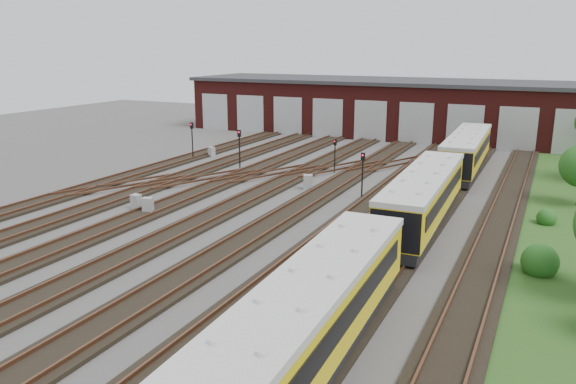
% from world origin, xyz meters
% --- Properties ---
extents(ground, '(120.00, 120.00, 0.00)m').
position_xyz_m(ground, '(0.00, 0.00, 0.00)').
color(ground, '#464341').
rests_on(ground, ground).
extents(track_network, '(30.40, 70.00, 0.33)m').
position_xyz_m(track_network, '(-0.17, 0.59, 0.11)').
color(track_network, black).
rests_on(track_network, ground).
extents(maintenance_shed, '(51.00, 12.50, 6.35)m').
position_xyz_m(maintenance_shed, '(-0.01, 39.97, 3.20)').
color(maintenance_shed, '#501614').
rests_on(maintenance_shed, ground).
extents(metro_train, '(2.94, 46.08, 2.90)m').
position_xyz_m(metro_train, '(10.00, 6.02, 1.81)').
color(metro_train, black).
rests_on(metro_train, ground).
extents(signal_mast_0, '(0.29, 0.27, 3.44)m').
position_xyz_m(signal_mast_0, '(-13.35, 16.71, 2.20)').
color(signal_mast_0, black).
rests_on(signal_mast_0, ground).
extents(signal_mast_1, '(0.32, 0.30, 3.33)m').
position_xyz_m(signal_mast_1, '(-7.53, 15.24, 2.15)').
color(signal_mast_1, black).
rests_on(signal_mast_1, ground).
extents(signal_mast_2, '(0.26, 0.24, 3.21)m').
position_xyz_m(signal_mast_2, '(4.89, 10.47, 2.06)').
color(signal_mast_2, black).
rests_on(signal_mast_2, ground).
extents(signal_mast_3, '(0.27, 0.25, 2.76)m').
position_xyz_m(signal_mast_3, '(0.23, 17.46, 1.78)').
color(signal_mast_3, black).
rests_on(signal_mast_3, ground).
extents(relay_cabinet_0, '(0.75, 0.69, 1.02)m').
position_xyz_m(relay_cabinet_0, '(-6.05, 1.41, 0.51)').
color(relay_cabinet_0, '#9A9C9E').
rests_on(relay_cabinet_0, ground).
extents(relay_cabinet_1, '(0.70, 0.65, 0.94)m').
position_xyz_m(relay_cabinet_1, '(-12.63, 18.71, 0.47)').
color(relay_cabinet_1, '#9A9C9E').
rests_on(relay_cabinet_1, ground).
extents(relay_cabinet_2, '(0.64, 0.55, 0.98)m').
position_xyz_m(relay_cabinet_2, '(-7.33, 1.83, 0.49)').
color(relay_cabinet_2, '#9A9C9E').
rests_on(relay_cabinet_2, ground).
extents(relay_cabinet_3, '(0.81, 0.75, 1.09)m').
position_xyz_m(relay_cabinet_3, '(0.51, 11.32, 0.54)').
color(relay_cabinet_3, '#9A9C9E').
rests_on(relay_cabinet_3, ground).
extents(relay_cabinet_4, '(0.67, 0.58, 1.03)m').
position_xyz_m(relay_cabinet_4, '(9.11, 18.72, 0.52)').
color(relay_cabinet_4, '#9A9C9E').
rests_on(relay_cabinet_4, ground).
extents(bush_0, '(1.68, 1.68, 1.68)m').
position_xyz_m(bush_0, '(16.37, 1.56, 0.84)').
color(bush_0, '#1E4D16').
rests_on(bush_0, ground).
extents(bush_1, '(1.13, 1.13, 1.13)m').
position_xyz_m(bush_1, '(16.45, 9.75, 0.56)').
color(bush_1, '#1E4D16').
rests_on(bush_1, ground).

